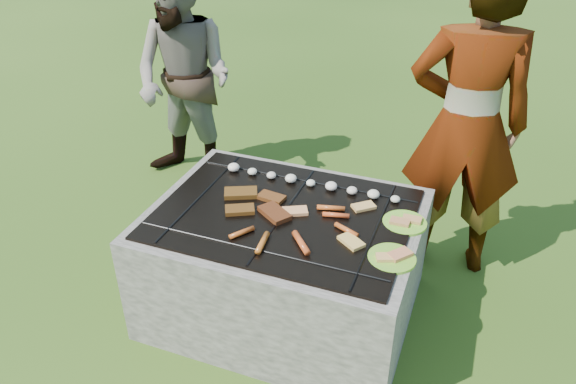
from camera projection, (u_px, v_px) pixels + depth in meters
name	position (u px, v px, depth m)	size (l,w,h in m)	color
lawn	(285.00, 307.00, 3.03)	(60.00, 60.00, 0.00)	#234310
fire_pit	(285.00, 266.00, 2.89)	(1.30, 1.00, 0.62)	gray
mushrooms	(308.00, 182.00, 2.92)	(0.95, 0.06, 0.04)	white
pork_slabs	(256.00, 203.00, 2.77)	(0.42, 0.29, 0.02)	#8A5B19
sausages	(302.00, 230.00, 2.57)	(0.55, 0.48, 0.03)	orange
bread_on_grate	(333.00, 220.00, 2.65)	(0.46, 0.42, 0.02)	#F0D77B
plate_far	(405.00, 222.00, 2.65)	(0.27, 0.27, 0.03)	#BCE637
plate_near	(392.00, 258.00, 2.42)	(0.25, 0.25, 0.03)	#B8CC30
cook	(467.00, 126.00, 2.93)	(0.64, 0.42, 1.76)	gray
bystander	(184.00, 79.00, 3.82)	(0.75, 0.59, 1.55)	gray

